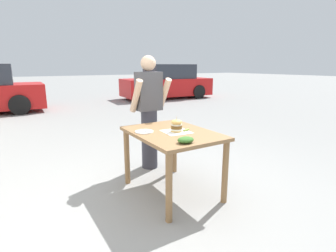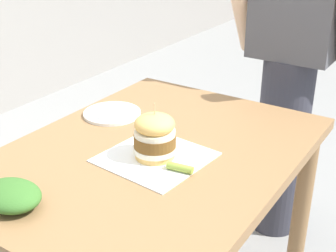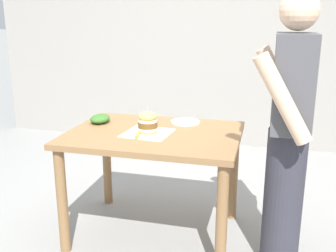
{
  "view_description": "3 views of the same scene",
  "coord_description": "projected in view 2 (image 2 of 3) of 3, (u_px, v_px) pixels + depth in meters",
  "views": [
    {
      "loc": [
        -1.63,
        -2.55,
        1.55
      ],
      "look_at": [
        0.0,
        0.1,
        0.83
      ],
      "focal_mm": 28.0,
      "sensor_mm": 36.0,
      "label": 1
    },
    {
      "loc": [
        0.79,
        -1.11,
        1.5
      ],
      "look_at": [
        0.0,
        0.1,
        0.83
      ],
      "focal_mm": 50.0,
      "sensor_mm": 36.0,
      "label": 2
    },
    {
      "loc": [
        2.49,
        0.74,
        1.55
      ],
      "look_at": [
        0.0,
        0.1,
        0.83
      ],
      "focal_mm": 42.0,
      "sensor_mm": 36.0,
      "label": 3
    }
  ],
  "objects": [
    {
      "name": "patio_table",
      "position": [
        152.0,
        182.0,
        1.58
      ],
      "size": [
        0.87,
        1.17,
        0.78
      ],
      "color": "olive",
      "rests_on": "ground"
    },
    {
      "name": "serving_paper",
      "position": [
        155.0,
        157.0,
        1.49
      ],
      "size": [
        0.33,
        0.33,
        0.0
      ],
      "primitive_type": "cube",
      "rotation": [
        0.0,
        0.0,
        -0.09
      ],
      "color": "white",
      "rests_on": "patio_table"
    },
    {
      "name": "sandwich",
      "position": [
        155.0,
        136.0,
        1.46
      ],
      "size": [
        0.14,
        0.14,
        0.18
      ],
      "color": "#E5B25B",
      "rests_on": "serving_paper"
    },
    {
      "name": "pickle_spear",
      "position": [
        180.0,
        168.0,
        1.4
      ],
      "size": [
        0.08,
        0.04,
        0.02
      ],
      "primitive_type": "cylinder",
      "rotation": [
        0.0,
        1.57,
        0.15
      ],
      "color": "#8EA83D",
      "rests_on": "serving_paper"
    },
    {
      "name": "side_plate_with_forks",
      "position": [
        112.0,
        113.0,
        1.8
      ],
      "size": [
        0.22,
        0.22,
        0.02
      ],
      "color": "white",
      "rests_on": "patio_table"
    },
    {
      "name": "side_salad",
      "position": [
        11.0,
        195.0,
        1.24
      ],
      "size": [
        0.18,
        0.14,
        0.06
      ],
      "primitive_type": "ellipsoid",
      "color": "#386B28",
      "rests_on": "patio_table"
    },
    {
      "name": "diner_across_table",
      "position": [
        291.0,
        61.0,
        2.08
      ],
      "size": [
        0.55,
        0.35,
        1.69
      ],
      "color": "#33333D",
      "rests_on": "ground"
    }
  ]
}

